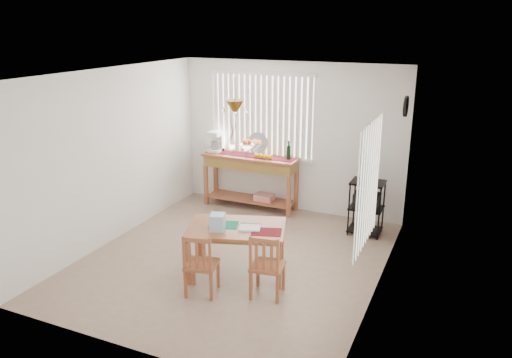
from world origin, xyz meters
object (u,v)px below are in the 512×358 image
at_px(sideboard, 251,169).
at_px(dining_table, 237,232).
at_px(chair_left, 201,265).
at_px(cart_items, 369,171).
at_px(chair_right, 267,266).
at_px(wire_cart, 367,202).

bearing_deg(sideboard, dining_table, -69.76).
bearing_deg(sideboard, chair_left, -76.93).
distance_m(sideboard, cart_items, 2.18).
bearing_deg(sideboard, cart_items, -8.26).
distance_m(cart_items, chair_right, 2.58).
height_order(cart_items, dining_table, cart_items).
bearing_deg(chair_right, wire_cart, 74.02).
bearing_deg(chair_left, sideboard, 103.07).
bearing_deg(chair_left, cart_items, 61.72).
xyz_separation_m(wire_cart, cart_items, (0.00, 0.01, 0.51)).
bearing_deg(wire_cart, chair_right, -105.98).
xyz_separation_m(dining_table, chair_right, (0.59, -0.39, -0.19)).
xyz_separation_m(wire_cart, chair_right, (-0.69, -2.40, -0.11)).
height_order(dining_table, chair_left, chair_left).
relative_size(cart_items, chair_left, 0.44).
distance_m(chair_left, chair_right, 0.80).
height_order(sideboard, dining_table, sideboard).
bearing_deg(dining_table, wire_cart, 57.50).
bearing_deg(wire_cart, dining_table, -122.50).
bearing_deg(chair_right, cart_items, 74.08).
xyz_separation_m(sideboard, chair_right, (1.45, -2.72, -0.32)).
xyz_separation_m(sideboard, dining_table, (0.86, -2.33, -0.13)).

